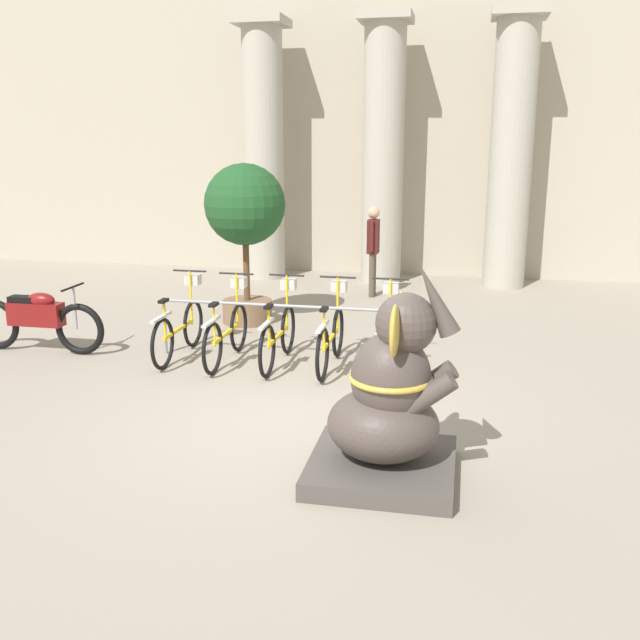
{
  "coord_description": "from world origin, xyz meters",
  "views": [
    {
      "loc": [
        1.69,
        -6.79,
        2.87
      ],
      "look_at": [
        0.22,
        0.36,
        1.0
      ],
      "focal_mm": 40.0,
      "sensor_mm": 36.0,
      "label": 1
    }
  ],
  "objects_px": {
    "bicycle_2": "(279,333)",
    "bicycle_4": "(385,338)",
    "bicycle_0": "(180,327)",
    "motorcycle": "(37,319)",
    "bicycle_3": "(331,336)",
    "potted_tree": "(245,216)",
    "bicycle_1": "(227,331)",
    "person_pedestrian": "(373,243)",
    "elephant_statue": "(389,406)"
  },
  "relations": [
    {
      "from": "bicycle_2",
      "to": "bicycle_4",
      "type": "bearing_deg",
      "value": 0.88
    },
    {
      "from": "bicycle_0",
      "to": "motorcycle",
      "type": "xyz_separation_m",
      "value": [
        -1.99,
        -0.2,
        0.06
      ]
    },
    {
      "from": "bicycle_3",
      "to": "potted_tree",
      "type": "xyz_separation_m",
      "value": [
        -1.74,
        2.0,
        1.29
      ]
    },
    {
      "from": "bicycle_1",
      "to": "person_pedestrian",
      "type": "bearing_deg",
      "value": 72.78
    },
    {
      "from": "potted_tree",
      "to": "bicycle_0",
      "type": "bearing_deg",
      "value": -99.76
    },
    {
      "from": "bicycle_2",
      "to": "bicycle_4",
      "type": "relative_size",
      "value": 1.0
    },
    {
      "from": "bicycle_1",
      "to": "bicycle_3",
      "type": "relative_size",
      "value": 1.0
    },
    {
      "from": "bicycle_2",
      "to": "person_pedestrian",
      "type": "height_order",
      "value": "person_pedestrian"
    },
    {
      "from": "bicycle_0",
      "to": "potted_tree",
      "type": "xyz_separation_m",
      "value": [
        0.34,
        1.96,
        1.29
      ]
    },
    {
      "from": "bicycle_2",
      "to": "potted_tree",
      "type": "height_order",
      "value": "potted_tree"
    },
    {
      "from": "bicycle_1",
      "to": "motorcycle",
      "type": "height_order",
      "value": "bicycle_1"
    },
    {
      "from": "bicycle_3",
      "to": "potted_tree",
      "type": "height_order",
      "value": "potted_tree"
    },
    {
      "from": "bicycle_4",
      "to": "person_pedestrian",
      "type": "xyz_separation_m",
      "value": [
        -0.73,
        4.3,
        0.58
      ]
    },
    {
      "from": "bicycle_4",
      "to": "elephant_statue",
      "type": "relative_size",
      "value": 0.89
    },
    {
      "from": "bicycle_1",
      "to": "bicycle_4",
      "type": "distance_m",
      "value": 2.08
    },
    {
      "from": "bicycle_4",
      "to": "motorcycle",
      "type": "height_order",
      "value": "bicycle_4"
    },
    {
      "from": "elephant_statue",
      "to": "potted_tree",
      "type": "bearing_deg",
      "value": 119.69
    },
    {
      "from": "bicycle_1",
      "to": "bicycle_3",
      "type": "height_order",
      "value": "same"
    },
    {
      "from": "potted_tree",
      "to": "motorcycle",
      "type": "bearing_deg",
      "value": -137.21
    },
    {
      "from": "bicycle_3",
      "to": "person_pedestrian",
      "type": "bearing_deg",
      "value": 90.52
    },
    {
      "from": "bicycle_3",
      "to": "person_pedestrian",
      "type": "height_order",
      "value": "person_pedestrian"
    },
    {
      "from": "bicycle_2",
      "to": "bicycle_3",
      "type": "distance_m",
      "value": 0.69
    },
    {
      "from": "bicycle_4",
      "to": "person_pedestrian",
      "type": "distance_m",
      "value": 4.4
    },
    {
      "from": "bicycle_1",
      "to": "elephant_statue",
      "type": "distance_m",
      "value": 3.79
    },
    {
      "from": "bicycle_0",
      "to": "bicycle_4",
      "type": "bearing_deg",
      "value": -0.35
    },
    {
      "from": "bicycle_2",
      "to": "bicycle_3",
      "type": "height_order",
      "value": "same"
    },
    {
      "from": "person_pedestrian",
      "to": "bicycle_2",
      "type": "bearing_deg",
      "value": -98.61
    },
    {
      "from": "bicycle_2",
      "to": "elephant_statue",
      "type": "distance_m",
      "value": 3.41
    },
    {
      "from": "motorcycle",
      "to": "person_pedestrian",
      "type": "distance_m",
      "value": 6.05
    },
    {
      "from": "bicycle_0",
      "to": "potted_tree",
      "type": "distance_m",
      "value": 2.37
    },
    {
      "from": "bicycle_3",
      "to": "elephant_statue",
      "type": "distance_m",
      "value": 3.11
    },
    {
      "from": "bicycle_4",
      "to": "person_pedestrian",
      "type": "relative_size",
      "value": 1.03
    },
    {
      "from": "bicycle_3",
      "to": "potted_tree",
      "type": "distance_m",
      "value": 2.95
    },
    {
      "from": "bicycle_4",
      "to": "bicycle_1",
      "type": "bearing_deg",
      "value": -178.53
    },
    {
      "from": "bicycle_4",
      "to": "potted_tree",
      "type": "bearing_deg",
      "value": 141.02
    },
    {
      "from": "bicycle_0",
      "to": "motorcycle",
      "type": "bearing_deg",
      "value": -174.31
    },
    {
      "from": "bicycle_3",
      "to": "potted_tree",
      "type": "relative_size",
      "value": 0.69
    },
    {
      "from": "bicycle_0",
      "to": "person_pedestrian",
      "type": "bearing_deg",
      "value": 64.5
    },
    {
      "from": "bicycle_4",
      "to": "motorcycle",
      "type": "distance_m",
      "value": 4.77
    },
    {
      "from": "bicycle_2",
      "to": "person_pedestrian",
      "type": "relative_size",
      "value": 1.03
    },
    {
      "from": "bicycle_0",
      "to": "bicycle_3",
      "type": "bearing_deg",
      "value": -1.12
    },
    {
      "from": "bicycle_0",
      "to": "potted_tree",
      "type": "bearing_deg",
      "value": 80.24
    },
    {
      "from": "bicycle_1",
      "to": "bicycle_2",
      "type": "bearing_deg",
      "value": 2.66
    },
    {
      "from": "bicycle_1",
      "to": "elephant_statue",
      "type": "relative_size",
      "value": 0.89
    },
    {
      "from": "bicycle_4",
      "to": "bicycle_3",
      "type": "bearing_deg",
      "value": -178.03
    },
    {
      "from": "bicycle_0",
      "to": "potted_tree",
      "type": "relative_size",
      "value": 0.69
    },
    {
      "from": "person_pedestrian",
      "to": "motorcycle",
      "type": "bearing_deg",
      "value": -132.0
    },
    {
      "from": "elephant_statue",
      "to": "motorcycle",
      "type": "xyz_separation_m",
      "value": [
        -5.13,
        2.76,
        -0.18
      ]
    },
    {
      "from": "bicycle_1",
      "to": "motorcycle",
      "type": "distance_m",
      "value": 2.69
    },
    {
      "from": "bicycle_0",
      "to": "elephant_statue",
      "type": "bearing_deg",
      "value": -43.3
    }
  ]
}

